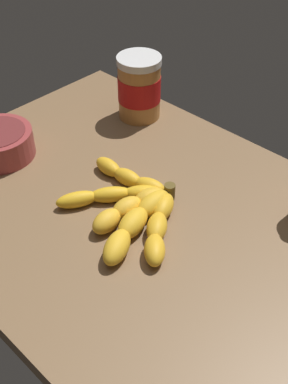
{
  "coord_description": "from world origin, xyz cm",
  "views": [
    {
      "loc": [
        -45.87,
        43.87,
        57.61
      ],
      "look_at": [
        -4.7,
        0.62,
        5.38
      ],
      "focal_mm": 44.6,
      "sensor_mm": 36.0,
      "label": 1
    }
  ],
  "objects": [
    {
      "name": "banana_bunch",
      "position": [
        -3.44,
        2.01,
        1.69
      ],
      "size": [
        27.31,
        21.09,
        3.78
      ],
      "color": "gold",
      "rests_on": "ground_plane"
    },
    {
      "name": "peanut_butter_jar",
      "position": [
        18.41,
        -22.18,
        6.99
      ],
      "size": [
        9.49,
        9.49,
        13.99
      ],
      "color": "#B27238",
      "rests_on": "ground_plane"
    },
    {
      "name": "ground_plane",
      "position": [
        0.0,
        0.0,
        -1.66
      ],
      "size": [
        81.9,
        61.56,
        3.32
      ],
      "primitive_type": "cube",
      "color": "brown"
    }
  ]
}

